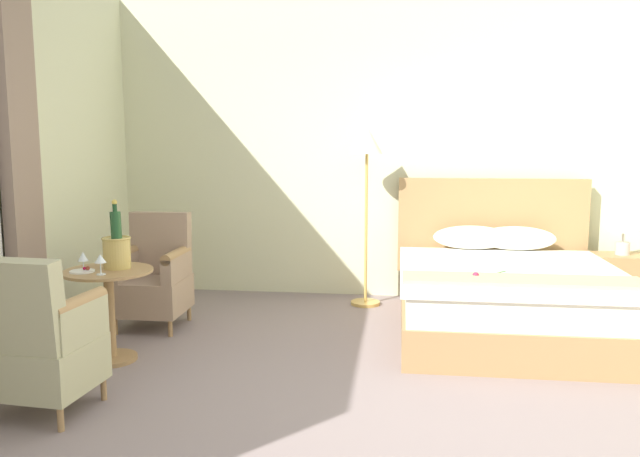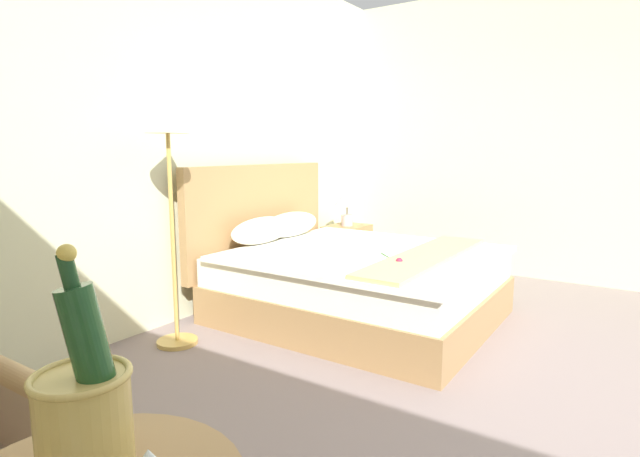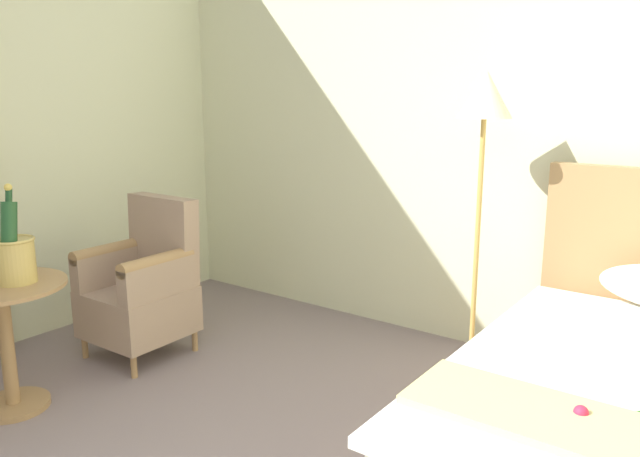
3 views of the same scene
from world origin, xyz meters
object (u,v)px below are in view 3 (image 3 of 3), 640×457
(floor_lamp_brass, at_px, (483,129))
(side_table_round, at_px, (5,331))
(armchair_by_window, at_px, (143,287))
(champagne_bucket, at_px, (14,253))

(floor_lamp_brass, distance_m, side_table_round, 2.67)
(side_table_round, xyz_separation_m, armchair_by_window, (-0.02, 0.86, 0.01))
(side_table_round, distance_m, armchair_by_window, 0.86)
(floor_lamp_brass, bearing_deg, armchair_by_window, -151.92)
(side_table_round, relative_size, champagne_bucket, 1.34)
(armchair_by_window, bearing_deg, champagne_bucket, -85.68)
(floor_lamp_brass, xyz_separation_m, champagne_bucket, (-1.68, -1.73, -0.58))
(floor_lamp_brass, xyz_separation_m, armchair_by_window, (-1.74, -0.93, -0.97))
(side_table_round, bearing_deg, armchair_by_window, 91.23)
(side_table_round, xyz_separation_m, champagne_bucket, (0.04, 0.06, 0.39))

